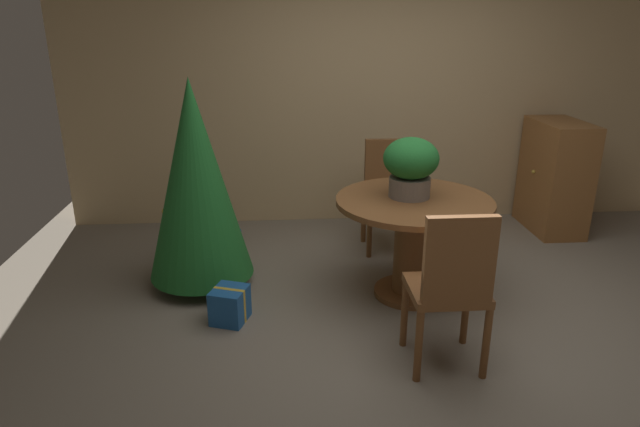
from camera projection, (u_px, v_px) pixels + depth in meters
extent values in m
plane|color=#756B5B|center=(424.00, 327.00, 3.72)|extent=(6.60, 6.60, 0.00)
cube|color=tan|center=(376.00, 90.00, 5.35)|extent=(6.00, 0.10, 2.60)
cylinder|color=brown|center=(409.00, 292.00, 4.16)|extent=(0.52, 0.52, 0.04)
cylinder|color=brown|center=(412.00, 248.00, 4.04)|extent=(0.26, 0.26, 0.67)
cylinder|color=brown|center=(415.00, 202.00, 3.92)|extent=(1.12, 1.12, 0.04)
cylinder|color=#665B51|center=(409.00, 187.00, 3.93)|extent=(0.29, 0.29, 0.14)
ellipsoid|color=#1E6628|center=(411.00, 158.00, 3.86)|extent=(0.39, 0.39, 0.29)
sphere|color=red|center=(433.00, 155.00, 3.87)|extent=(0.05, 0.05, 0.05)
sphere|color=red|center=(426.00, 159.00, 3.89)|extent=(0.06, 0.06, 0.06)
cylinder|color=brown|center=(405.00, 313.00, 3.44)|extent=(0.04, 0.04, 0.45)
cylinder|color=brown|center=(466.00, 311.00, 3.47)|extent=(0.04, 0.04, 0.45)
cylinder|color=brown|center=(419.00, 346.00, 3.10)|extent=(0.04, 0.04, 0.45)
cylinder|color=brown|center=(486.00, 343.00, 3.13)|extent=(0.04, 0.04, 0.45)
cube|color=brown|center=(447.00, 290.00, 3.20)|extent=(0.43, 0.41, 0.05)
cube|color=brown|center=(460.00, 260.00, 2.94)|extent=(0.39, 0.05, 0.49)
cylinder|color=brown|center=(415.00, 232.00, 4.76)|extent=(0.04, 0.04, 0.44)
cylinder|color=brown|center=(369.00, 233.00, 4.73)|extent=(0.04, 0.04, 0.44)
cylinder|color=brown|center=(406.00, 218.00, 5.09)|extent=(0.04, 0.04, 0.44)
cylinder|color=brown|center=(364.00, 219.00, 5.06)|extent=(0.04, 0.04, 0.44)
cube|color=brown|center=(390.00, 200.00, 4.83)|extent=(0.44, 0.39, 0.05)
cube|color=brown|center=(387.00, 165.00, 4.90)|extent=(0.40, 0.05, 0.47)
cylinder|color=brown|center=(203.00, 278.00, 4.32)|extent=(0.10, 0.10, 0.09)
cone|color=#1E6628|center=(196.00, 180.00, 4.05)|extent=(0.79, 0.79, 1.49)
sphere|color=red|center=(236.00, 239.00, 4.19)|extent=(0.06, 0.06, 0.06)
sphere|color=#2D51A8|center=(227.00, 231.00, 4.05)|extent=(0.06, 0.06, 0.06)
sphere|color=gold|center=(218.00, 183.00, 4.19)|extent=(0.05, 0.05, 0.05)
sphere|color=#2D51A8|center=(216.00, 222.00, 4.44)|extent=(0.05, 0.05, 0.05)
sphere|color=red|center=(204.00, 214.00, 4.43)|extent=(0.07, 0.07, 0.07)
sphere|color=#2D51A8|center=(237.00, 231.00, 4.36)|extent=(0.06, 0.06, 0.06)
sphere|color=gold|center=(164.00, 212.00, 4.12)|extent=(0.04, 0.04, 0.04)
sphere|color=red|center=(194.00, 135.00, 4.04)|extent=(0.06, 0.06, 0.06)
cube|color=#1E569E|center=(230.00, 305.00, 3.76)|extent=(0.28, 0.30, 0.24)
cube|color=gold|center=(230.00, 305.00, 3.76)|extent=(0.22, 0.10, 0.24)
cube|color=brown|center=(555.00, 177.00, 5.28)|extent=(0.41, 0.75, 1.06)
sphere|color=#B29338|center=(533.00, 172.00, 5.24)|extent=(0.04, 0.04, 0.04)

